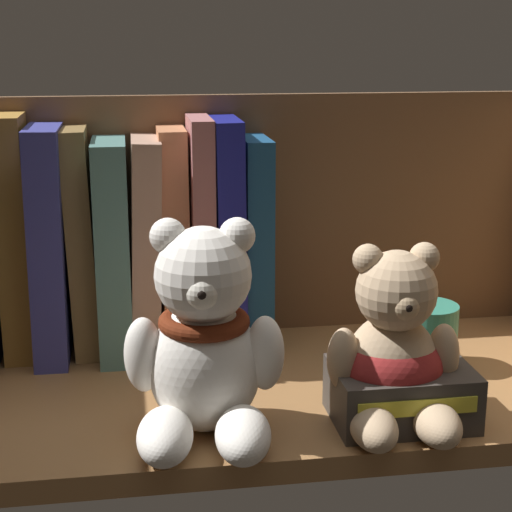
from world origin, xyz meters
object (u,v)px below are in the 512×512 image
book_7 (174,238)px  small_product_box (401,394)px  book_10 (252,239)px  teddy_bear_smaller (394,355)px  book_6 (145,242)px  book_2 (17,236)px  book_8 (199,231)px  book_5 (113,244)px  pillar_candle (427,336)px  book_3 (51,240)px  teddy_bear_larger (204,346)px  book_9 (225,231)px  book_4 (82,240)px

book_7 → small_product_box: (17.35, -21.32, -8.82)cm
book_10 → teddy_bear_smaller: size_ratio=1.40×
book_6 → book_2: bearing=180.0°
book_6 → teddy_bear_smaller: book_6 is taller
book_6 → book_8: size_ratio=0.92×
book_5 → pillar_candle: book_5 is taller
teddy_bear_smaller → small_product_box: (0.92, 0.39, -3.62)cm
pillar_candle → book_3: bearing=163.7°
book_6 → small_product_box: bearing=-46.5°
book_6 → teddy_bear_larger: bearing=-79.4°
teddy_bear_larger → teddy_bear_smaller: 15.48cm
book_6 → book_10: book_6 is taller
book_7 → teddy_bear_larger: 21.51cm
book_5 → teddy_bear_larger: bearing=-71.4°
book_8 → book_9: book_8 is taller
book_8 → small_product_box: (14.72, -21.32, -9.38)cm
small_product_box → book_9: bearing=119.6°
book_3 → teddy_bear_smaller: size_ratio=1.50×
book_3 → book_8: 14.81cm
book_2 → pillar_candle: 41.29cm
book_3 → book_6: size_ratio=1.06×
pillar_candle → book_6: bearing=158.4°
book_3 → book_4: size_ratio=1.01×
book_5 → book_6: 3.17cm
book_4 → book_3: bearing=-180.0°
book_9 → teddy_bear_larger: book_9 is taller
book_4 → teddy_bear_larger: (10.18, -21.17, -3.74)cm
book_2 → book_3: bearing=-0.0°
book_7 → book_10: 8.12cm
book_2 → book_10: 23.56cm
book_10 → small_product_box: size_ratio=1.87×
book_8 → small_product_box: size_ratio=2.05×
teddy_bear_larger → book_3: bearing=122.0°
book_10 → small_product_box: book_10 is taller
book_9 → small_product_box: size_ratio=2.04×
book_7 → book_2: bearing=180.0°
book_3 → teddy_bear_larger: size_ratio=1.30×
book_4 → book_7: size_ratio=1.01×
book_7 → book_3: bearing=-180.0°
book_6 → book_7: (2.91, 0.00, 0.40)cm
teddy_bear_smaller → book_2: bearing=145.7°
pillar_candle → small_product_box: bearing=-119.6°
book_2 → small_product_box: 40.25cm
book_3 → teddy_bear_larger: 25.26cm
book_2 → teddy_bear_smaller: 39.01cm
book_8 → teddy_bear_larger: 21.64cm
teddy_bear_smaller → teddy_bear_larger: bearing=178.0°
book_4 → book_7: 9.14cm
book_5 → teddy_bear_larger: (7.12, -21.17, -3.22)cm
teddy_bear_larger → small_product_box: teddy_bear_larger is taller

